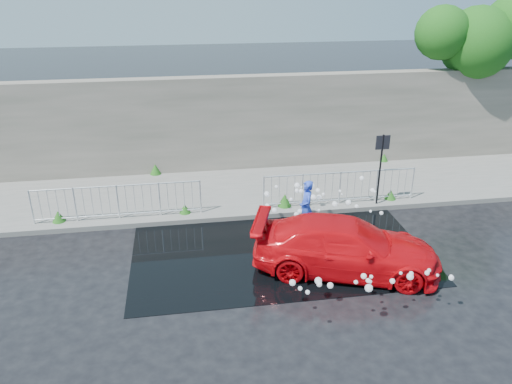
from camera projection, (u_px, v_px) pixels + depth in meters
The scene contains 13 objects.
ground at pixel (266, 270), 12.96m from camera, with size 90.00×90.00×0.00m, color black.
pavement at pixel (242, 191), 17.45m from camera, with size 30.00×4.00×0.15m, color #5C5D58.
curb at pixel (250, 216), 15.64m from camera, with size 30.00×0.25×0.16m, color #5C5D58.
retaining_wall at pixel (233, 123), 18.70m from camera, with size 30.00×0.60×3.50m, color #575449.
puddle at pixel (278, 249), 13.93m from camera, with size 8.00×5.00×0.01m, color black.
sign_post at pixel (381, 158), 15.67m from camera, with size 0.45×0.06×2.50m.
tree at pixel (484, 36), 19.09m from camera, with size 5.28×2.78×6.46m.
railing_left at pixel (118, 201), 15.12m from camera, with size 5.05×0.05×1.10m.
railing_right at pixel (340, 187), 16.12m from camera, with size 5.05×0.05×1.10m.
weeds at pixel (237, 190), 16.89m from camera, with size 12.17×3.93×0.42m.
water_spray at pixel (327, 223), 13.71m from camera, with size 3.62×5.87×1.04m.
red_car at pixel (346, 247), 12.68m from camera, with size 1.92×4.72×1.37m, color red.
person at pixel (306, 207), 14.52m from camera, with size 0.59×0.39×1.63m, color blue.
Camera 1 is at (-1.99, -10.87, 7.08)m, focal length 35.00 mm.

